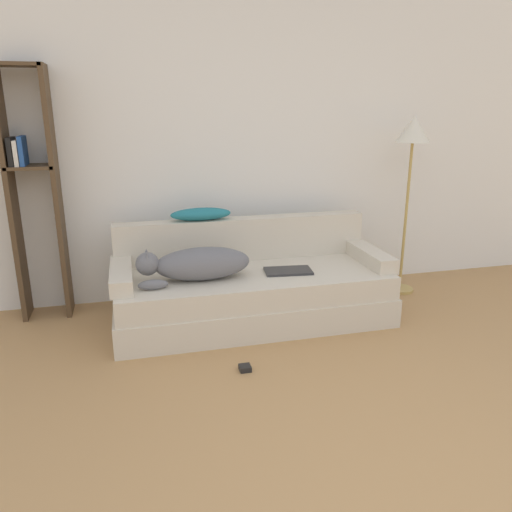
{
  "coord_description": "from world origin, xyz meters",
  "views": [
    {
      "loc": [
        -0.99,
        -1.11,
        1.58
      ],
      "look_at": [
        -0.14,
        2.21,
        0.54
      ],
      "focal_mm": 35.0,
      "sensor_mm": 36.0,
      "label": 1
    }
  ],
  "objects_px": {
    "couch": "(253,296)",
    "bookshelf": "(32,186)",
    "laptop": "(288,271)",
    "floor_lamp": "(412,146)",
    "power_adapter": "(245,368)",
    "dog": "(197,264)",
    "throw_pillow": "(201,214)"
  },
  "relations": [
    {
      "from": "bookshelf",
      "to": "floor_lamp",
      "type": "bearing_deg",
      "value": -4.37
    },
    {
      "from": "throw_pillow",
      "to": "bookshelf",
      "type": "relative_size",
      "value": 0.25
    },
    {
      "from": "floor_lamp",
      "to": "couch",
      "type": "bearing_deg",
      "value": -168.39
    },
    {
      "from": "laptop",
      "to": "floor_lamp",
      "type": "height_order",
      "value": "floor_lamp"
    },
    {
      "from": "laptop",
      "to": "bookshelf",
      "type": "relative_size",
      "value": 0.2
    },
    {
      "from": "laptop",
      "to": "throw_pillow",
      "type": "xyz_separation_m",
      "value": [
        -0.58,
        0.42,
        0.37
      ]
    },
    {
      "from": "throw_pillow",
      "to": "floor_lamp",
      "type": "distance_m",
      "value": 1.81
    },
    {
      "from": "laptop",
      "to": "power_adapter",
      "type": "xyz_separation_m",
      "value": [
        -0.49,
        -0.65,
        -0.38
      ]
    },
    {
      "from": "couch",
      "to": "floor_lamp",
      "type": "relative_size",
      "value": 1.37
    },
    {
      "from": "throw_pillow",
      "to": "bookshelf",
      "type": "xyz_separation_m",
      "value": [
        -1.21,
        0.17,
        0.24
      ]
    },
    {
      "from": "couch",
      "to": "bookshelf",
      "type": "relative_size",
      "value": 1.1
    },
    {
      "from": "bookshelf",
      "to": "power_adapter",
      "type": "xyz_separation_m",
      "value": [
        1.3,
        -1.25,
        -1.0
      ]
    },
    {
      "from": "bookshelf",
      "to": "throw_pillow",
      "type": "bearing_deg",
      "value": -7.98
    },
    {
      "from": "laptop",
      "to": "power_adapter",
      "type": "height_order",
      "value": "laptop"
    },
    {
      "from": "couch",
      "to": "bookshelf",
      "type": "height_order",
      "value": "bookshelf"
    },
    {
      "from": "bookshelf",
      "to": "floor_lamp",
      "type": "height_order",
      "value": "bookshelf"
    },
    {
      "from": "couch",
      "to": "dog",
      "type": "xyz_separation_m",
      "value": [
        -0.43,
        -0.08,
        0.32
      ]
    },
    {
      "from": "dog",
      "to": "power_adapter",
      "type": "distance_m",
      "value": 0.84
    },
    {
      "from": "dog",
      "to": "bookshelf",
      "type": "relative_size",
      "value": 0.43
    },
    {
      "from": "laptop",
      "to": "throw_pillow",
      "type": "bearing_deg",
      "value": 150.26
    },
    {
      "from": "dog",
      "to": "power_adapter",
      "type": "relative_size",
      "value": 11.18
    },
    {
      "from": "floor_lamp",
      "to": "bookshelf",
      "type": "bearing_deg",
      "value": 175.63
    },
    {
      "from": "power_adapter",
      "to": "dog",
      "type": "bearing_deg",
      "value": 106.46
    },
    {
      "from": "laptop",
      "to": "floor_lamp",
      "type": "distance_m",
      "value": 1.49
    },
    {
      "from": "dog",
      "to": "throw_pillow",
      "type": "xyz_separation_m",
      "value": [
        0.1,
        0.42,
        0.27
      ]
    },
    {
      "from": "floor_lamp",
      "to": "power_adapter",
      "type": "xyz_separation_m",
      "value": [
        -1.65,
        -1.02,
        -1.24
      ]
    },
    {
      "from": "laptop",
      "to": "floor_lamp",
      "type": "xyz_separation_m",
      "value": [
        1.17,
        0.37,
        0.86
      ]
    },
    {
      "from": "couch",
      "to": "throw_pillow",
      "type": "relative_size",
      "value": 4.36
    },
    {
      "from": "couch",
      "to": "dog",
      "type": "height_order",
      "value": "dog"
    },
    {
      "from": "dog",
      "to": "power_adapter",
      "type": "xyz_separation_m",
      "value": [
        0.19,
        -0.65,
        -0.49
      ]
    },
    {
      "from": "laptop",
      "to": "floor_lamp",
      "type": "bearing_deg",
      "value": 23.94
    },
    {
      "from": "throw_pillow",
      "to": "power_adapter",
      "type": "distance_m",
      "value": 1.32
    }
  ]
}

